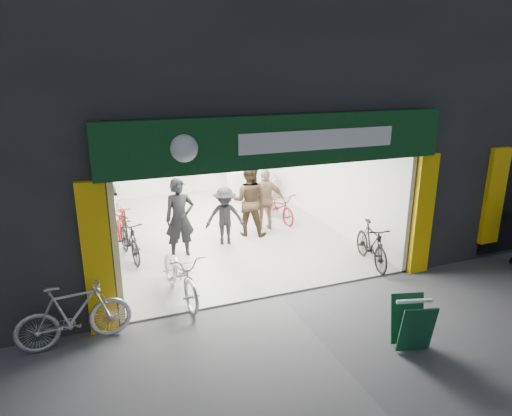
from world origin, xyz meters
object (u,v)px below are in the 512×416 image
parked_bike (74,314)px  bike_left_front (180,274)px  sandwich_board (412,323)px  bike_right_front (372,244)px

parked_bike → bike_left_front: bearing=-69.9°
parked_bike → sandwich_board: size_ratio=2.15×
bike_left_front → bike_right_front: 4.30m
parked_bike → sandwich_board: 5.31m
bike_left_front → parked_bike: 2.10m
bike_right_front → sandwich_board: bearing=-102.4°
bike_right_front → parked_bike: bearing=-160.5°
bike_left_front → bike_right_front: size_ratio=1.18×
bike_right_front → bike_left_front: bearing=-168.7°
bike_right_front → parked_bike: (-6.19, -0.90, 0.04)m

